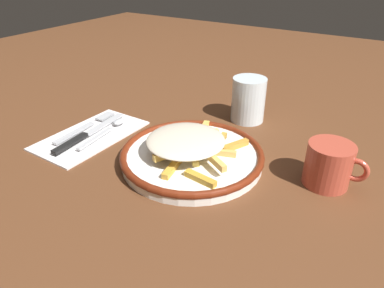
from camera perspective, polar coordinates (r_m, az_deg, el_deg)
ground_plane at (r=0.67m, az=0.00°, el=-2.95°), size 2.60×2.60×0.00m
plate at (r=0.67m, az=0.00°, el=-1.93°), size 0.27×0.27×0.03m
fries_heap at (r=0.65m, az=-0.65°, el=0.32°), size 0.21×0.24×0.04m
napkin at (r=0.79m, az=-16.21°, el=1.51°), size 0.14×0.24×0.01m
fork at (r=0.82m, az=-17.04°, el=2.73°), size 0.03×0.18×0.01m
knife at (r=0.78m, az=-17.21°, el=1.38°), size 0.03×0.21×0.01m
spoon at (r=0.79m, az=-13.28°, el=2.59°), size 0.03×0.15×0.01m
water_glass at (r=0.83m, az=9.22°, el=7.18°), size 0.08×0.08×0.10m
coffee_mug at (r=0.64m, az=21.56°, el=-3.19°), size 0.10×0.08×0.08m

